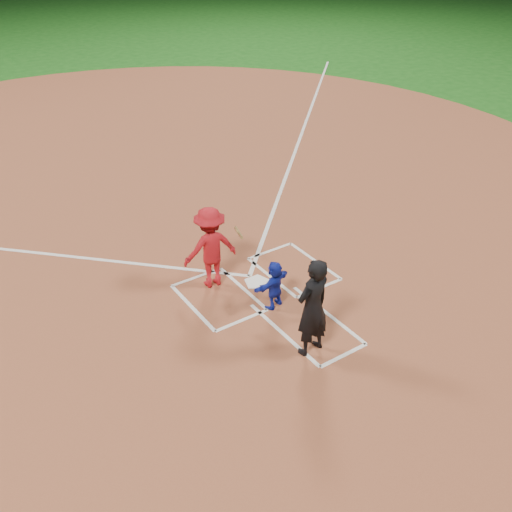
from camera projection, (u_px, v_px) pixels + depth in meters
ground at (257, 283)px, 12.29m from camera, size 120.00×120.00×0.00m
home_plate_dirt at (141, 185)px, 16.51m from camera, size 28.00×28.00×0.01m
home_plate at (257, 282)px, 12.28m from camera, size 0.60×0.60×0.02m
catcher at (274, 285)px, 11.31m from camera, size 1.01×0.54×1.04m
umpire at (313, 308)px, 9.93m from camera, size 0.76×0.54×1.94m
chalk_markings at (152, 194)px, 16.00m from camera, size 28.35×17.32×0.01m
batter_at_plate at (211, 248)px, 11.78m from camera, size 1.41×0.95×1.80m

